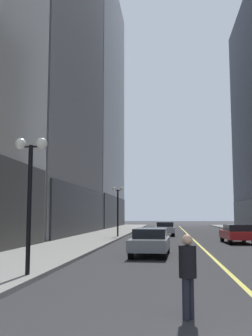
{
  "coord_description": "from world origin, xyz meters",
  "views": [
    {
      "loc": [
        -2.07,
        -5.0,
        1.97
      ],
      "look_at": [
        -6.47,
        37.52,
        7.03
      ],
      "focal_mm": 42.75,
      "sensor_mm": 36.0,
      "label": 1
    }
  ],
  "objects_px": {
    "car_grey": "(151,241)",
    "street_lamp_left_far": "(118,200)",
    "car_silver": "(165,228)",
    "street_lamp_left_near": "(30,174)",
    "pedestrian_in_black_coat": "(188,270)",
    "car_red": "(237,233)"
  },
  "relations": [
    {
      "from": "car_grey",
      "to": "street_lamp_left_far",
      "type": "bearing_deg",
      "value": 103.17
    },
    {
      "from": "car_silver",
      "to": "street_lamp_left_far",
      "type": "distance_m",
      "value": 6.7
    },
    {
      "from": "street_lamp_left_near",
      "to": "street_lamp_left_far",
      "type": "xyz_separation_m",
      "value": [
        0.0,
        22.61,
        0.0
      ]
    },
    {
      "from": "car_silver",
      "to": "street_lamp_left_far",
      "type": "xyz_separation_m",
      "value": [
        -4.05,
        -4.7,
        2.54
      ]
    },
    {
      "from": "car_grey",
      "to": "street_lamp_left_far",
      "type": "relative_size",
      "value": 1.04
    },
    {
      "from": "pedestrian_in_black_coat",
      "to": "street_lamp_left_far",
      "type": "distance_m",
      "value": 27.41
    },
    {
      "from": "car_red",
      "to": "car_silver",
      "type": "bearing_deg",
      "value": 116.96
    },
    {
      "from": "pedestrian_in_black_coat",
      "to": "street_lamp_left_far",
      "type": "xyz_separation_m",
      "value": [
        -4.7,
        26.9,
        2.33
      ]
    },
    {
      "from": "street_lamp_left_near",
      "to": "pedestrian_in_black_coat",
      "type": "bearing_deg",
      "value": -42.4
    },
    {
      "from": "car_grey",
      "to": "car_red",
      "type": "bearing_deg",
      "value": 58.41
    },
    {
      "from": "pedestrian_in_black_coat",
      "to": "street_lamp_left_near",
      "type": "bearing_deg",
      "value": 137.6
    },
    {
      "from": "car_red",
      "to": "pedestrian_in_black_coat",
      "type": "distance_m",
      "value": 21.87
    },
    {
      "from": "car_red",
      "to": "pedestrian_in_black_coat",
      "type": "xyz_separation_m",
      "value": [
        -4.53,
        -21.4,
        0.21
      ]
    },
    {
      "from": "street_lamp_left_near",
      "to": "street_lamp_left_far",
      "type": "distance_m",
      "value": 22.61
    },
    {
      "from": "car_grey",
      "to": "car_silver",
      "type": "relative_size",
      "value": 1.06
    },
    {
      "from": "car_red",
      "to": "car_silver",
      "type": "xyz_separation_m",
      "value": [
        -5.19,
        10.2,
        -0.0
      ]
    },
    {
      "from": "car_grey",
      "to": "car_silver",
      "type": "height_order",
      "value": "same"
    },
    {
      "from": "street_lamp_left_far",
      "to": "car_silver",
      "type": "bearing_deg",
      "value": 49.28
    },
    {
      "from": "car_grey",
      "to": "street_lamp_left_near",
      "type": "height_order",
      "value": "street_lamp_left_near"
    },
    {
      "from": "car_silver",
      "to": "street_lamp_left_far",
      "type": "height_order",
      "value": "street_lamp_left_far"
    },
    {
      "from": "car_grey",
      "to": "street_lamp_left_far",
      "type": "height_order",
      "value": "street_lamp_left_far"
    },
    {
      "from": "street_lamp_left_near",
      "to": "car_grey",
      "type": "bearing_deg",
      "value": 65.82
    }
  ]
}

